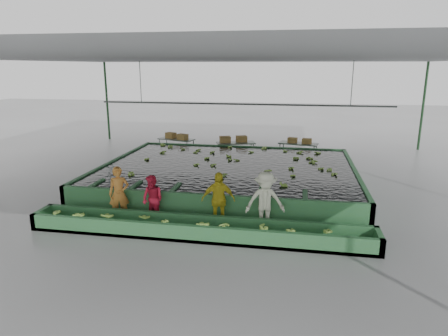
% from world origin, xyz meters
% --- Properties ---
extents(ground, '(80.00, 80.00, 0.00)m').
position_xyz_m(ground, '(0.00, 0.00, 0.00)').
color(ground, gray).
rests_on(ground, ground).
extents(shed_roof, '(20.00, 22.00, 0.04)m').
position_xyz_m(shed_roof, '(0.00, 0.00, 5.00)').
color(shed_roof, gray).
rests_on(shed_roof, shed_posts).
extents(shed_posts, '(20.00, 22.00, 5.00)m').
position_xyz_m(shed_posts, '(0.00, 0.00, 2.50)').
color(shed_posts, '#1E3F21').
rests_on(shed_posts, ground).
extents(flotation_tank, '(10.00, 8.00, 0.90)m').
position_xyz_m(flotation_tank, '(0.00, 1.50, 0.45)').
color(flotation_tank, '#2C6636').
rests_on(flotation_tank, ground).
extents(tank_water, '(9.70, 7.70, 0.00)m').
position_xyz_m(tank_water, '(0.00, 1.50, 0.85)').
color(tank_water, black).
rests_on(tank_water, flotation_tank).
extents(sorting_trough, '(10.00, 1.00, 0.50)m').
position_xyz_m(sorting_trough, '(0.00, -3.60, 0.25)').
color(sorting_trough, '#2C6636').
rests_on(sorting_trough, ground).
extents(cableway_rail, '(0.08, 0.08, 14.00)m').
position_xyz_m(cableway_rail, '(0.00, 5.00, 3.00)').
color(cableway_rail, '#59605B').
rests_on(cableway_rail, shed_roof).
extents(rail_hanger_left, '(0.04, 0.04, 2.00)m').
position_xyz_m(rail_hanger_left, '(-5.00, 5.00, 4.00)').
color(rail_hanger_left, '#59605B').
rests_on(rail_hanger_left, shed_roof).
extents(rail_hanger_right, '(0.04, 0.04, 2.00)m').
position_xyz_m(rail_hanger_right, '(5.00, 5.00, 4.00)').
color(rail_hanger_right, '#59605B').
rests_on(rail_hanger_right, shed_roof).
extents(worker_a, '(0.74, 0.62, 1.74)m').
position_xyz_m(worker_a, '(-2.74, -2.80, 0.87)').
color(worker_a, '#BE792F').
rests_on(worker_a, ground).
extents(worker_b, '(0.90, 0.82, 1.51)m').
position_xyz_m(worker_b, '(-1.64, -2.80, 0.75)').
color(worker_b, red).
rests_on(worker_b, ground).
extents(worker_c, '(1.08, 0.62, 1.72)m').
position_xyz_m(worker_c, '(0.43, -2.80, 0.86)').
color(worker_c, gold).
rests_on(worker_c, ground).
extents(worker_d, '(1.29, 0.92, 1.80)m').
position_xyz_m(worker_d, '(1.84, -2.80, 0.90)').
color(worker_d, beige).
rests_on(worker_d, ground).
extents(packing_table_left, '(2.11, 1.31, 0.90)m').
position_xyz_m(packing_table_left, '(-3.82, 6.81, 0.45)').
color(packing_table_left, '#59605B').
rests_on(packing_table_left, ground).
extents(packing_table_mid, '(2.12, 1.35, 0.90)m').
position_xyz_m(packing_table_mid, '(-0.45, 6.32, 0.45)').
color(packing_table_mid, '#59605B').
rests_on(packing_table_mid, ground).
extents(packing_table_right, '(2.09, 1.21, 0.89)m').
position_xyz_m(packing_table_right, '(2.77, 6.76, 0.45)').
color(packing_table_right, '#59605B').
rests_on(packing_table_right, ground).
extents(box_stack_left, '(1.42, 0.92, 0.30)m').
position_xyz_m(box_stack_left, '(-3.78, 6.76, 0.90)').
color(box_stack_left, olive).
rests_on(box_stack_left, packing_table_left).
extents(box_stack_mid, '(1.47, 0.86, 0.31)m').
position_xyz_m(box_stack_mid, '(-0.59, 6.40, 0.90)').
color(box_stack_mid, olive).
rests_on(box_stack_mid, packing_table_mid).
extents(box_stack_right, '(1.25, 0.56, 0.26)m').
position_xyz_m(box_stack_right, '(2.82, 6.72, 0.89)').
color(box_stack_right, olive).
rests_on(box_stack_right, packing_table_right).
extents(floating_bananas, '(8.50, 5.79, 0.12)m').
position_xyz_m(floating_bananas, '(0.00, 2.30, 0.85)').
color(floating_bananas, '#8BBD47').
rests_on(floating_bananas, tank_water).
extents(trough_bananas, '(9.48, 0.63, 0.13)m').
position_xyz_m(trough_bananas, '(0.00, -3.60, 0.40)').
color(trough_bananas, '#8BBD47').
rests_on(trough_bananas, sorting_trough).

